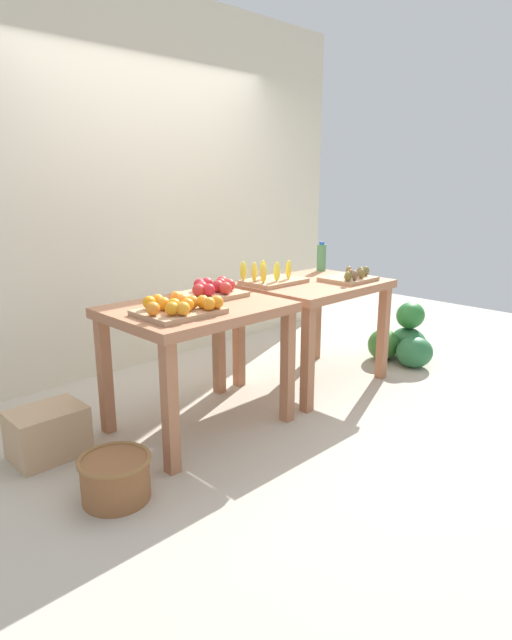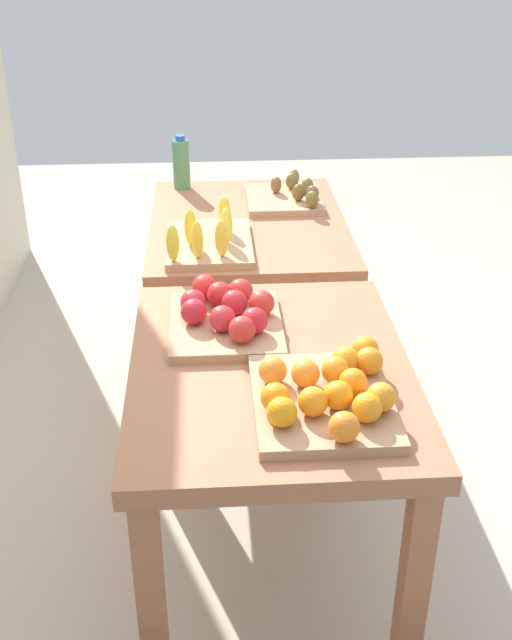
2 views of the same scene
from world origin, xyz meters
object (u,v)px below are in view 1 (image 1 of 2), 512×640
Objects in this scene: orange_bin at (179,307)px; water_bottle at (321,257)px; cardboard_produce_box at (48,433)px; banana_crate at (271,278)px; wicker_basket at (116,477)px; kiwi_bin at (350,277)px; watermelon_pile at (403,340)px; apple_bin at (212,290)px; display_table_right at (313,297)px; display_table_left at (197,324)px.

water_bottle is (1.77, 0.41, 0.07)m from orange_bin.
water_bottle is at bearing 12.87° from orange_bin.
cardboard_produce_box is at bearing 179.41° from water_bottle.
wicker_basket is at bearing -162.50° from banana_crate.
banana_crate is at bearing 144.80° from kiwi_bin.
watermelon_pile is 1.90× the size of wicker_basket.
banana_crate is 1.86m from wicker_basket.
orange_bin is 1.55m from kiwi_bin.
apple_bin reaches higher than kiwi_bin.
kiwi_bin is at bearing 4.42° from wicker_basket.
display_table_right is at bearing -147.38° from water_bottle.
cardboard_produce_box is at bearing 94.65° from wicker_basket.
orange_bin is 1.03× the size of banana_crate.
wicker_basket is (-0.58, -0.22, -0.73)m from orange_bin.
watermelon_pile is at bearing -6.34° from display_table_left.
water_bottle reaches higher than display_table_left.
display_table_left is 0.31m from orange_bin.
display_table_left is 0.86m from banana_crate.
water_bottle is (1.55, 0.28, 0.23)m from display_table_left.
orange_bin is 1.87× the size of water_bottle.
banana_crate reaches higher than kiwi_bin.
kiwi_bin is at bearing 176.48° from watermelon_pile.
banana_crate is (0.83, 0.16, 0.16)m from display_table_left.
orange_bin reaches higher than display_table_left.
banana_crate reaches higher than orange_bin.
orange_bin is at bearing -149.73° from display_table_left.
banana_crate is 1.10× the size of cardboard_produce_box.
banana_crate is 0.73m from water_bottle.
display_table_left is at bearing 180.00° from display_table_right.
display_table_right is at bearing 0.00° from display_table_left.
display_table_right is at bearing 5.53° from orange_bin.
display_table_left is at bearing 23.48° from wicker_basket.
watermelon_pile reaches higher than wicker_basket.
cardboard_produce_box is (-1.69, 0.14, -0.70)m from banana_crate.
watermelon_pile is (1.87, -0.35, -0.67)m from apple_bin.
wicker_basket is at bearing -177.68° from watermelon_pile.
water_bottle is (1.33, 0.16, 0.07)m from apple_bin.
water_bottle is (0.43, 0.28, 0.23)m from display_table_right.
orange_bin reaches higher than cardboard_produce_box.
display_table_left and display_table_right have the same top height.
water_bottle reaches higher than banana_crate.
banana_crate reaches higher than wicker_basket.
display_table_left is 1.04m from wicker_basket.
apple_bin is at bearing 172.54° from display_table_right.
display_table_left is 4.29× the size of water_bottle.
display_table_right is 1.12m from watermelon_pile.
water_bottle is 2.53m from cardboard_produce_box.
water_bottle is 0.68× the size of wicker_basket.
banana_crate is 1.19× the size of kiwi_bin.
cardboard_produce_box is (-0.05, 0.65, 0.02)m from wicker_basket.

